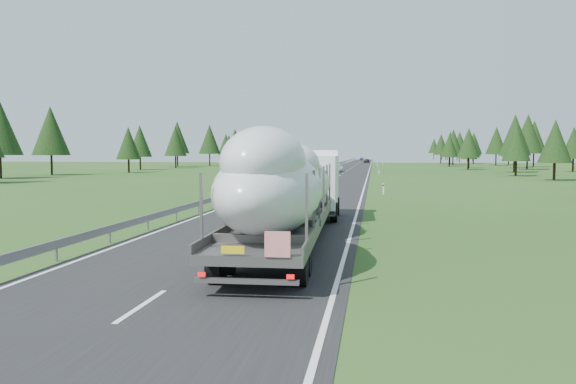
# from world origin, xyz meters

# --- Properties ---
(ground) EXTENTS (400.00, 400.00, 0.00)m
(ground) POSITION_xyz_m (0.00, 0.00, 0.00)
(ground) COLOR #244416
(ground) RESTS_ON ground
(road_surface) EXTENTS (10.00, 400.00, 0.02)m
(road_surface) POSITION_xyz_m (0.00, 100.00, 0.01)
(road_surface) COLOR black
(road_surface) RESTS_ON ground
(guardrail) EXTENTS (0.10, 400.00, 0.76)m
(guardrail) POSITION_xyz_m (-5.30, 99.94, 0.60)
(guardrail) COLOR slate
(guardrail) RESTS_ON ground
(marker_posts) EXTENTS (0.13, 350.08, 1.00)m
(marker_posts) POSITION_xyz_m (6.50, 155.00, 0.54)
(marker_posts) COLOR silver
(marker_posts) RESTS_ON ground
(highway_sign) EXTENTS (0.08, 0.90, 2.60)m
(highway_sign) POSITION_xyz_m (7.20, 80.00, 1.81)
(highway_sign) COLOR slate
(highway_sign) RESTS_ON ground
(tree_line_right) EXTENTS (28.25, 359.79, 12.56)m
(tree_line_right) POSITION_xyz_m (39.92, 135.80, 7.06)
(tree_line_right) COLOR black
(tree_line_right) RESTS_ON ground
(tree_line_left) EXTENTS (15.92, 359.67, 12.65)m
(tree_line_left) POSITION_xyz_m (-44.04, 141.72, 7.01)
(tree_line_left) COLOR black
(tree_line_left) RESTS_ON ground
(boat_truck) EXTENTS (3.57, 21.30, 4.61)m
(boat_truck) POSITION_xyz_m (2.18, 1.36, 2.45)
(boat_truck) COLOR white
(boat_truck) RESTS_ON ground
(distant_van) EXTENTS (2.61, 5.43, 1.49)m
(distant_van) POSITION_xyz_m (-1.64, 88.42, 0.75)
(distant_van) COLOR white
(distant_van) RESTS_ON ground
(distant_car_dark) EXTENTS (2.31, 4.86, 1.60)m
(distant_car_dark) POSITION_xyz_m (2.88, 191.84, 0.80)
(distant_car_dark) COLOR black
(distant_car_dark) RESTS_ON ground
(distant_car_blue) EXTENTS (1.96, 4.53, 1.45)m
(distant_car_blue) POSITION_xyz_m (-0.55, 259.38, 0.73)
(distant_car_blue) COLOR #1B1B4C
(distant_car_blue) RESTS_ON ground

